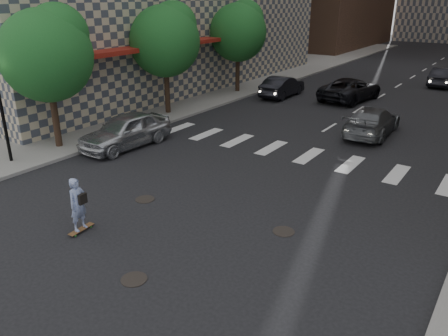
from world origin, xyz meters
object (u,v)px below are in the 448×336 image
at_px(traffic_car_e, 444,77).
at_px(silver_sedan, 126,130).
at_px(tree_a, 49,51).
at_px(lamppost, 0,99).
at_px(traffic_car_a, 282,86).
at_px(traffic_car_b, 372,121).
at_px(traffic_car_c, 351,89).
at_px(skateboarder, 78,204).
at_px(tree_b, 167,38).
at_px(tree_c, 240,30).

bearing_deg(traffic_car_e, silver_sedan, 70.47).
height_order(tree_a, traffic_car_e, tree_a).
height_order(lamppost, traffic_car_a, lamppost).
relative_size(lamppost, traffic_car_b, 0.84).
height_order(traffic_car_a, traffic_car_b, traffic_car_a).
bearing_deg(traffic_car_c, skateboarder, 96.51).
relative_size(tree_b, traffic_car_c, 1.17).
xyz_separation_m(lamppost, tree_a, (0.05, 2.64, 1.71)).
relative_size(tree_a, tree_b, 1.00).
height_order(tree_b, traffic_car_b, tree_b).
xyz_separation_m(tree_b, silver_sedan, (2.45, -6.05, -3.81)).
relative_size(silver_sedan, traffic_car_e, 1.08).
bearing_deg(tree_b, traffic_car_b, 13.65).
height_order(silver_sedan, traffic_car_a, silver_sedan).
height_order(skateboarder, traffic_car_a, skateboarder).
bearing_deg(traffic_car_e, skateboarder, 82.92).
bearing_deg(tree_a, traffic_car_b, 42.67).
relative_size(tree_b, traffic_car_b, 1.30).
height_order(traffic_car_a, traffic_car_c, traffic_car_c).
bearing_deg(silver_sedan, tree_a, -138.99).
bearing_deg(traffic_car_c, traffic_car_e, -107.69).
distance_m(tree_a, skateboarder, 9.58).
xyz_separation_m(silver_sedan, traffic_car_a, (0.97, 14.64, -0.08)).
xyz_separation_m(tree_a, traffic_car_e, (12.46, 27.71, -3.90)).
relative_size(lamppost, traffic_car_c, 0.76).
bearing_deg(traffic_car_a, tree_a, 77.11).
height_order(tree_c, traffic_car_c, tree_c).
height_order(lamppost, traffic_car_b, lamppost).
height_order(skateboarder, traffic_car_b, skateboarder).
bearing_deg(traffic_car_b, tree_b, 11.83).
bearing_deg(tree_b, traffic_car_a, 68.24).
relative_size(skateboarder, traffic_car_b, 0.36).
distance_m(lamppost, skateboarder, 8.04).
xyz_separation_m(tree_b, tree_c, (0.00, 8.00, 0.00)).
xyz_separation_m(tree_c, silver_sedan, (2.45, -14.05, -3.81)).
relative_size(lamppost, tree_c, 0.65).
relative_size(tree_a, silver_sedan, 1.35).
height_order(tree_a, silver_sedan, tree_a).
relative_size(lamppost, skateboarder, 2.34).
distance_m(tree_c, traffic_car_b, 13.44).
relative_size(silver_sedan, traffic_car_a, 1.07).
distance_m(skateboarder, traffic_car_c, 23.08).
distance_m(silver_sedan, traffic_car_a, 14.67).
xyz_separation_m(traffic_car_b, traffic_car_c, (-3.82, 7.43, 0.05)).
bearing_deg(traffic_car_e, traffic_car_a, 52.62).
distance_m(tree_c, traffic_car_c, 9.15).
height_order(traffic_car_b, traffic_car_e, traffic_car_e).
height_order(tree_b, skateboarder, tree_b).
height_order(tree_c, traffic_car_a, tree_c).
bearing_deg(traffic_car_a, skateboarder, 99.44).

